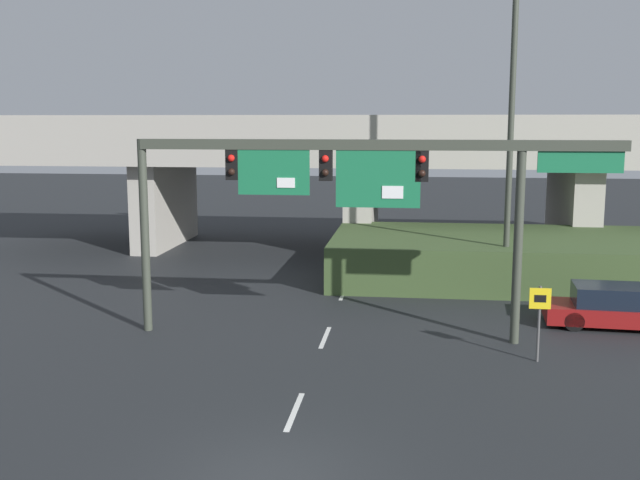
{
  "coord_description": "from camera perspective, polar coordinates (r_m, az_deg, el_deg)",
  "views": [
    {
      "loc": [
        2.69,
        -13.35,
        6.81
      ],
      "look_at": [
        0.0,
        8.22,
        3.35
      ],
      "focal_mm": 42.0,
      "sensor_mm": 36.0,
      "label": 1
    }
  ],
  "objects": [
    {
      "name": "signal_gantry",
      "position": [
        23.13,
        2.74,
        4.65
      ],
      "size": [
        15.01,
        0.44,
        6.26
      ],
      "color": "#383D33",
      "rests_on": "ground"
    },
    {
      "name": "lane_markings",
      "position": [
        27.0,
        1.17,
        -5.57
      ],
      "size": [
        0.14,
        33.43,
        0.01
      ],
      "color": "silver",
      "rests_on": "ground"
    },
    {
      "name": "parked_sedan_near_right",
      "position": [
        26.96,
        21.46,
        -4.81
      ],
      "size": [
        4.69,
        2.2,
        1.4
      ],
      "rotation": [
        0.0,
        0.0,
        -0.07
      ],
      "color": "maroon",
      "rests_on": "ground"
    },
    {
      "name": "overpass_bridge",
      "position": [
        39.85,
        3.25,
        6.16
      ],
      "size": [
        38.45,
        9.29,
        7.1
      ],
      "color": "#A39E93",
      "rests_on": "ground"
    },
    {
      "name": "speed_limit_sign",
      "position": [
        22.19,
        16.37,
        -5.33
      ],
      "size": [
        0.6,
        0.11,
        2.21
      ],
      "color": "#4C4C4C",
      "rests_on": "ground"
    },
    {
      "name": "ground_plane",
      "position": [
        15.23,
        -4.02,
        -17.56
      ],
      "size": [
        160.0,
        160.0,
        0.0
      ],
      "primitive_type": "plane",
      "color": "black"
    },
    {
      "name": "grass_embankment",
      "position": [
        33.6,
        15.39,
        -1.35
      ],
      "size": [
        16.64,
        8.16,
        1.88
      ],
      "color": "#384C28",
      "rests_on": "ground"
    },
    {
      "name": "highway_light_pole_near",
      "position": [
        30.33,
        14.55,
        13.56
      ],
      "size": [
        0.7,
        0.36,
        17.93
      ],
      "color": "#383D33",
      "rests_on": "ground"
    }
  ]
}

